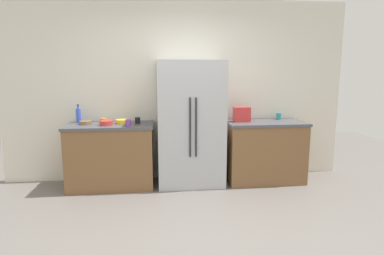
% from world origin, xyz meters
% --- Properties ---
extents(ground_plane, '(10.35, 10.35, 0.00)m').
position_xyz_m(ground_plane, '(0.00, 0.00, 0.00)').
color(ground_plane, slate).
extents(kitchen_back_panel, '(5.17, 0.10, 2.68)m').
position_xyz_m(kitchen_back_panel, '(0.00, 1.87, 1.34)').
color(kitchen_back_panel, silver).
rests_on(kitchen_back_panel, ground_plane).
extents(counter_left, '(1.20, 0.64, 0.90)m').
position_xyz_m(counter_left, '(-0.97, 1.50, 0.45)').
color(counter_left, brown).
rests_on(counter_left, ground_plane).
extents(counter_right, '(1.15, 0.64, 0.90)m').
position_xyz_m(counter_right, '(1.27, 1.50, 0.45)').
color(counter_right, brown).
rests_on(counter_right, ground_plane).
extents(refrigerator, '(0.94, 0.64, 1.78)m').
position_xyz_m(refrigerator, '(0.16, 1.49, 0.89)').
color(refrigerator, '#B2B5BA').
rests_on(refrigerator, ground_plane).
extents(toaster, '(0.23, 0.17, 0.22)m').
position_xyz_m(toaster, '(0.92, 1.54, 1.01)').
color(toaster, red).
rests_on(toaster, counter_right).
extents(bottle_a, '(0.07, 0.07, 0.27)m').
position_xyz_m(bottle_a, '(-1.43, 1.68, 1.01)').
color(bottle_a, blue).
rests_on(bottle_a, counter_left).
extents(cup_a, '(0.08, 0.08, 0.09)m').
position_xyz_m(cup_a, '(-0.70, 1.32, 0.95)').
color(cup_a, purple).
rests_on(cup_a, counter_left).
extents(cup_b, '(0.08, 0.08, 0.10)m').
position_xyz_m(cup_b, '(1.56, 1.69, 0.95)').
color(cup_b, teal).
rests_on(cup_b, counter_right).
extents(cup_c, '(0.09, 0.09, 0.07)m').
position_xyz_m(cup_c, '(-1.07, 1.60, 0.94)').
color(cup_c, orange).
rests_on(cup_c, counter_left).
extents(cup_d, '(0.07, 0.07, 0.09)m').
position_xyz_m(cup_d, '(-0.59, 1.51, 0.95)').
color(cup_d, black).
rests_on(cup_d, counter_left).
extents(bowl_a, '(0.17, 0.17, 0.05)m').
position_xyz_m(bowl_a, '(-1.31, 1.53, 0.93)').
color(bowl_a, brown).
rests_on(bowl_a, counter_left).
extents(bowl_b, '(0.20, 0.20, 0.06)m').
position_xyz_m(bowl_b, '(-0.80, 1.55, 0.93)').
color(bowl_b, yellow).
rests_on(bowl_b, counter_left).
extents(bowl_c, '(0.17, 0.17, 0.06)m').
position_xyz_m(bowl_c, '(-1.01, 1.42, 0.93)').
color(bowl_c, red).
rests_on(bowl_c, counter_left).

